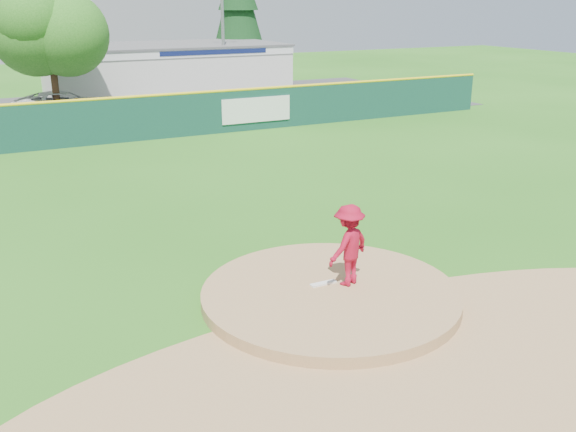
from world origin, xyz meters
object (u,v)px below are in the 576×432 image
pitcher (349,245)px  conifer_tree (238,7)px  pool_building_grp (166,69)px  deciduous_tree (49,32)px  van (64,105)px  light_pole_right (222,9)px

pitcher → conifer_tree: (12.51, 35.90, 4.40)m
pitcher → pool_building_grp: 32.37m
pitcher → deciduous_tree: bearing=-105.3°
pool_building_grp → deciduous_tree: 11.01m
pool_building_grp → deciduous_tree: size_ratio=2.07×
van → conifer_tree: size_ratio=0.56×
light_pole_right → deciduous_tree: bearing=-160.0°
pool_building_grp → deciduous_tree: (-8.00, -6.99, 2.89)m
deciduous_tree → conifer_tree: bearing=36.3°
conifer_tree → light_pole_right: bearing=-119.7°
pitcher → light_pole_right: 30.45m
van → deciduous_tree: (-0.37, -0.29, 3.80)m
pitcher → light_pole_right: light_pole_right is taller
pool_building_grp → conifer_tree: 8.95m
deciduous_tree → conifer_tree: 18.63m
pitcher → conifer_tree: conifer_tree is taller
van → pool_building_grp: (7.63, 6.70, 0.91)m
van → conifer_tree: (14.63, 10.71, 4.79)m
van → light_pole_right: bearing=-58.9°
pool_building_grp → light_pole_right: size_ratio=1.52×
pitcher → light_pole_right: bearing=-127.4°
pool_building_grp → van: bearing=-138.7°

